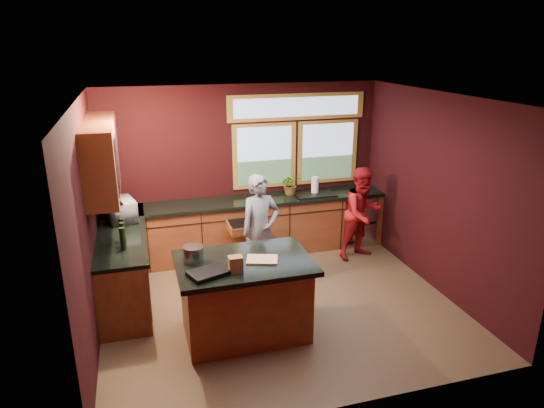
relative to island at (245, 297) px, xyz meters
name	(u,v)px	position (x,y,z in m)	size (l,w,h in m)	color
floor	(279,304)	(0.58, 0.52, -0.48)	(4.50, 4.50, 0.00)	brown
room_shell	(226,170)	(-0.02, 0.84, 1.32)	(4.52, 4.02, 2.71)	black
back_counter	(261,225)	(0.78, 2.22, -0.01)	(4.50, 0.64, 0.93)	#592615
left_counter	(124,263)	(-1.37, 1.37, -0.01)	(0.64, 2.30, 0.93)	#592615
island	(245,297)	(0.00, 0.00, 0.00)	(1.55, 1.05, 0.95)	#592615
person_grey	(260,230)	(0.51, 1.21, 0.32)	(0.58, 0.38, 1.60)	slate
person_red	(363,213)	(2.28, 1.59, 0.26)	(0.72, 0.56, 1.49)	#A51318
microwave	(121,210)	(-1.34, 1.80, 0.60)	(0.54, 0.37, 0.30)	#999999
potted_plant	(291,184)	(1.31, 2.27, 0.63)	(0.32, 0.28, 0.36)	#999999
paper_towel	(315,185)	(1.71, 2.22, 0.59)	(0.12, 0.12, 0.28)	white
cutting_board	(262,259)	(0.20, -0.05, 0.48)	(0.35, 0.25, 0.02)	tan
stock_pot	(194,254)	(-0.55, 0.15, 0.56)	(0.24, 0.24, 0.18)	#A5A5AA
paper_bag	(236,264)	(-0.15, -0.25, 0.56)	(0.15, 0.12, 0.18)	brown
black_tray	(208,273)	(-0.45, -0.25, 0.49)	(0.40, 0.28, 0.05)	black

